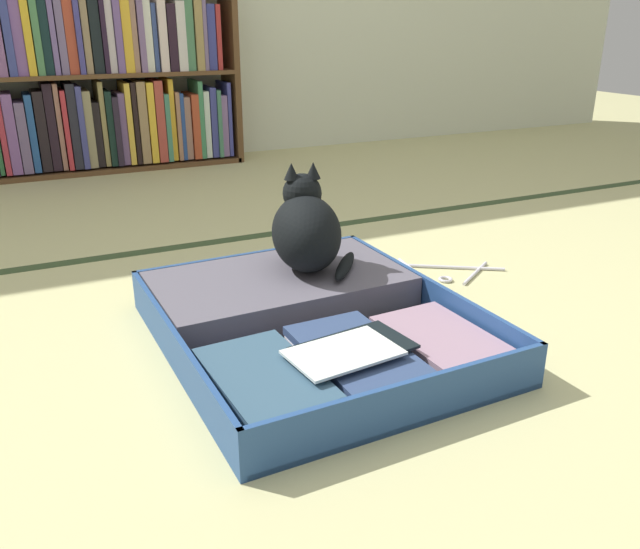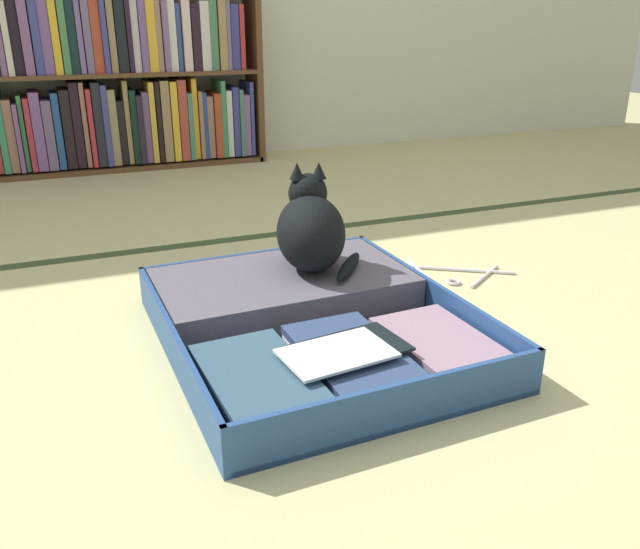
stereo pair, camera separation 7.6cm
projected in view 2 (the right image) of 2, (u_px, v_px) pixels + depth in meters
The scene contains 6 objects.
ground_plane at pixel (376, 357), 1.45m from camera, with size 10.00×10.00×0.00m, color #C5C085.
tatami_border at pixel (255, 237), 2.25m from camera, with size 4.80×0.05×0.00m.
bookshelf at pixel (95, 80), 3.11m from camera, with size 1.58×0.24×0.92m.
open_suitcase at pixel (304, 318), 1.54m from camera, with size 0.68×0.80×0.10m.
black_cat at pixel (311, 230), 1.66m from camera, with size 0.27×0.30×0.27m.
clothes_hanger at pixel (453, 274), 1.91m from camera, with size 0.31×0.26×0.01m.
Camera 2 is at (-0.60, -1.14, 0.70)m, focal length 36.51 mm.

